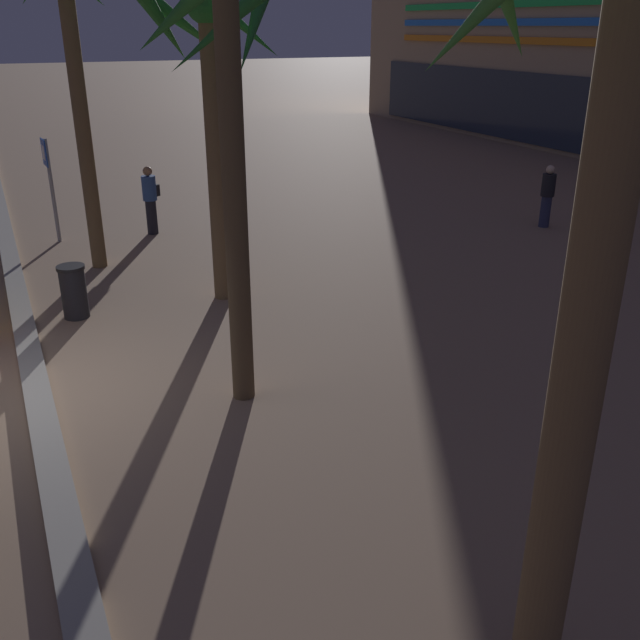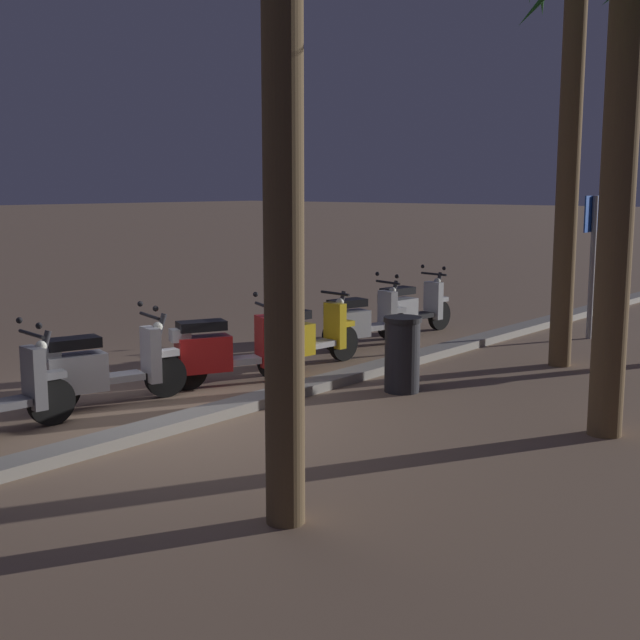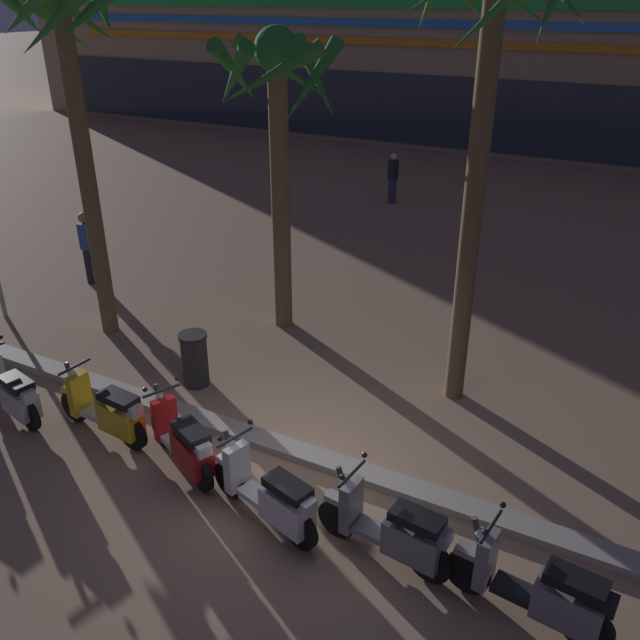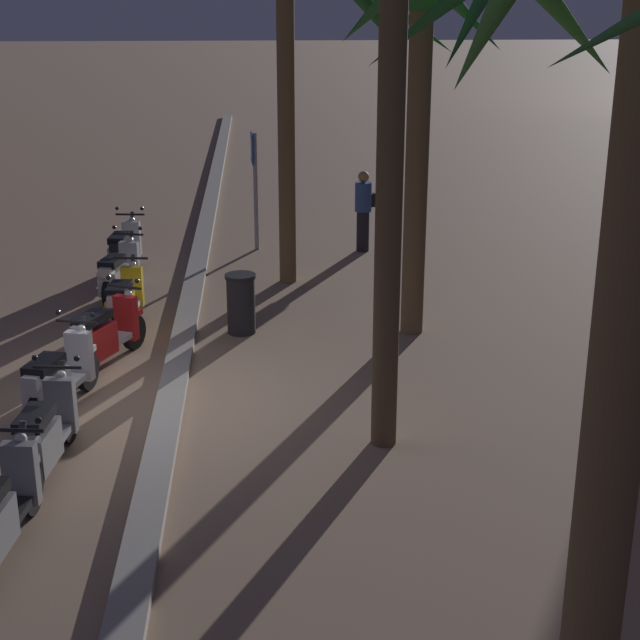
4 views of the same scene
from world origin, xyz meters
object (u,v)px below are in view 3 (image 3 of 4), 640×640
at_px(palm_tree_mid_walkway, 277,112).
at_px(litter_bin, 195,359).
at_px(palm_tree_by_mall_entrance, 70,72).
at_px(pedestrian_by_palm_tree, 88,246).
at_px(scooter_grey_far_back, 541,592).
at_px(scooter_silver_last_in_row, 11,393).
at_px(scooter_yellow_mid_centre, 108,412).
at_px(palm_tree_far_corner, 489,55).
at_px(pedestrian_window_shopping, 393,177).
at_px(scooter_red_mid_front, 184,443).
at_px(scooter_grey_gap_after_mid, 393,531).
at_px(scooter_white_second_in_line, 271,496).

bearing_deg(palm_tree_mid_walkway, litter_bin, -92.82).
relative_size(palm_tree_by_mall_entrance, pedestrian_by_palm_tree, 3.80).
bearing_deg(scooter_grey_far_back, scooter_silver_last_in_row, 179.62).
bearing_deg(litter_bin, scooter_yellow_mid_centre, -96.23).
height_order(palm_tree_far_corner, pedestrian_window_shopping, palm_tree_far_corner).
relative_size(scooter_red_mid_front, palm_tree_by_mall_entrance, 0.26).
height_order(scooter_grey_far_back, pedestrian_window_shopping, pedestrian_window_shopping).
height_order(scooter_grey_gap_after_mid, palm_tree_by_mall_entrance, palm_tree_by_mall_entrance).
distance_m(scooter_silver_last_in_row, scooter_red_mid_front, 3.18).
bearing_deg(palm_tree_far_corner, scooter_white_second_in_line, -105.40).
height_order(scooter_yellow_mid_centre, scooter_white_second_in_line, scooter_white_second_in_line).
bearing_deg(pedestrian_window_shopping, scooter_white_second_in_line, -73.49).
bearing_deg(scooter_grey_gap_after_mid, palm_tree_far_corner, 96.87).
height_order(scooter_white_second_in_line, palm_tree_by_mall_entrance, palm_tree_by_mall_entrance).
bearing_deg(scooter_silver_last_in_row, scooter_yellow_mid_centre, 10.33).
height_order(scooter_silver_last_in_row, litter_bin, scooter_silver_last_in_row).
bearing_deg(scooter_white_second_in_line, scooter_red_mid_front, 167.82).
height_order(scooter_white_second_in_line, litter_bin, scooter_white_second_in_line).
relative_size(palm_tree_mid_walkway, pedestrian_window_shopping, 3.53).
bearing_deg(litter_bin, scooter_silver_last_in_row, -131.57).
distance_m(scooter_red_mid_front, litter_bin, 2.30).
bearing_deg(palm_tree_by_mall_entrance, scooter_silver_last_in_row, -73.57).
xyz_separation_m(scooter_silver_last_in_row, scooter_yellow_mid_centre, (1.69, 0.31, 0.01)).
distance_m(scooter_white_second_in_line, palm_tree_by_mall_entrance, 7.76).
bearing_deg(pedestrian_by_palm_tree, scooter_grey_gap_after_mid, -26.06).
bearing_deg(scooter_yellow_mid_centre, scooter_grey_far_back, -3.27).
relative_size(scooter_grey_gap_after_mid, palm_tree_by_mall_entrance, 0.28).
bearing_deg(palm_tree_far_corner, scooter_grey_gap_after_mid, -83.13).
height_order(scooter_white_second_in_line, palm_tree_far_corner, palm_tree_far_corner).
bearing_deg(scooter_silver_last_in_row, palm_tree_far_corner, 33.15).
distance_m(palm_tree_far_corner, litter_bin, 6.45).
height_order(scooter_red_mid_front, scooter_white_second_in_line, same).
bearing_deg(litter_bin, pedestrian_by_palm_tree, 153.16).
bearing_deg(scooter_red_mid_front, palm_tree_by_mall_entrance, 145.99).
distance_m(scooter_red_mid_front, pedestrian_window_shopping, 13.80).
distance_m(scooter_grey_far_back, pedestrian_by_palm_tree, 11.90).
relative_size(scooter_yellow_mid_centre, palm_tree_by_mall_entrance, 0.29).
bearing_deg(pedestrian_window_shopping, palm_tree_far_corner, -62.35).
relative_size(palm_tree_far_corner, palm_tree_mid_walkway, 1.23).
xyz_separation_m(palm_tree_far_corner, litter_bin, (-3.98, -1.71, -4.77)).
relative_size(palm_tree_far_corner, pedestrian_by_palm_tree, 4.12).
relative_size(pedestrian_by_palm_tree, litter_bin, 1.74).
bearing_deg(pedestrian_window_shopping, palm_tree_by_mall_entrance, -97.99).
relative_size(palm_tree_mid_walkway, palm_tree_by_mall_entrance, 0.88).
height_order(scooter_red_mid_front, scooter_grey_far_back, same).
bearing_deg(scooter_white_second_in_line, scooter_yellow_mid_centre, 172.00).
relative_size(scooter_silver_last_in_row, palm_tree_by_mall_entrance, 0.27).
xyz_separation_m(scooter_yellow_mid_centre, scooter_grey_far_back, (6.31, -0.36, 0.00)).
relative_size(scooter_silver_last_in_row, scooter_white_second_in_line, 0.95).
relative_size(scooter_grey_gap_after_mid, pedestrian_by_palm_tree, 1.06).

